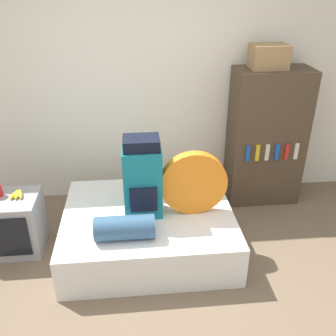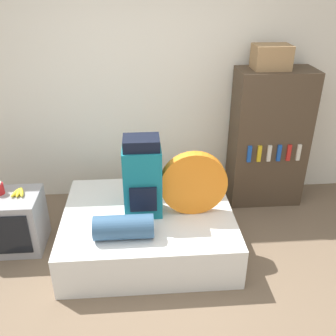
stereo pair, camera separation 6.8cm
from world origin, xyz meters
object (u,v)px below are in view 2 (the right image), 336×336
(tent_bag, at_px, (194,183))
(bookshelf, at_px, (268,139))
(sleeping_roll, at_px, (124,227))
(cardboard_box, at_px, (271,57))
(backpack, at_px, (142,178))
(television, at_px, (11,222))

(tent_bag, relative_size, bookshelf, 0.40)
(tent_bag, relative_size, sleeping_roll, 1.21)
(cardboard_box, bearing_deg, sleeping_roll, -142.05)
(backpack, distance_m, cardboard_box, 1.77)
(television, distance_m, bookshelf, 2.79)
(backpack, distance_m, tent_bag, 0.46)
(tent_bag, xyz_separation_m, sleeping_roll, (-0.63, -0.33, -0.20))
(tent_bag, distance_m, cardboard_box, 1.51)
(tent_bag, distance_m, television, 1.78)
(tent_bag, distance_m, sleeping_roll, 0.74)
(television, relative_size, bookshelf, 0.39)
(backpack, height_order, television, backpack)
(sleeping_roll, relative_size, cardboard_box, 1.38)
(sleeping_roll, bearing_deg, tent_bag, 28.08)
(tent_bag, relative_size, cardboard_box, 1.67)
(backpack, xyz_separation_m, bookshelf, (1.39, 0.79, -0.01))
(television, bearing_deg, bookshelf, 14.43)
(cardboard_box, bearing_deg, tent_bag, -136.18)
(cardboard_box, bearing_deg, television, -164.97)
(backpack, bearing_deg, television, 175.08)
(bookshelf, height_order, cardboard_box, cardboard_box)
(tent_bag, height_order, cardboard_box, cardboard_box)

